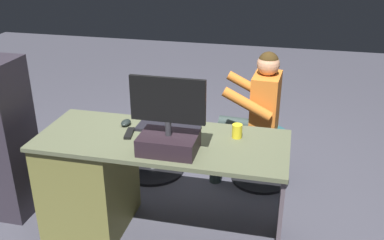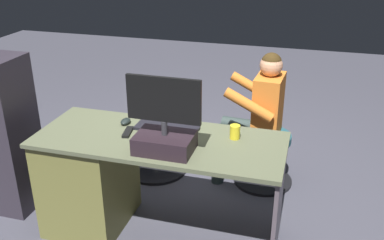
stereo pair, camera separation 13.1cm
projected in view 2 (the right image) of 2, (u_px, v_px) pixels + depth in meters
ground_plane at (180, 200)px, 3.38m from camera, size 10.00×10.00×0.00m
desk at (103, 175)px, 2.98m from camera, size 1.59×0.64×0.74m
monitor at (164, 131)px, 2.53m from camera, size 0.44×0.24×0.46m
keyboard at (167, 128)px, 2.85m from camera, size 0.42×0.14×0.02m
computer_mouse at (126, 121)px, 2.92m from camera, size 0.06×0.10×0.04m
cup at (235, 132)px, 2.71m from camera, size 0.06×0.06×0.09m
tv_remote at (128, 132)px, 2.79m from camera, size 0.07×0.16×0.02m
office_chair_teddy at (155, 145)px, 3.72m from camera, size 0.55×0.55×0.44m
teddy_bear at (154, 109)px, 3.60m from camera, size 0.23×0.23×0.32m
visitor_chair at (264, 154)px, 3.54m from camera, size 0.48×0.48×0.44m
person at (257, 110)px, 3.40m from camera, size 0.54×0.50×1.11m
equipment_rack at (0, 135)px, 3.13m from camera, size 0.44×0.36×1.16m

